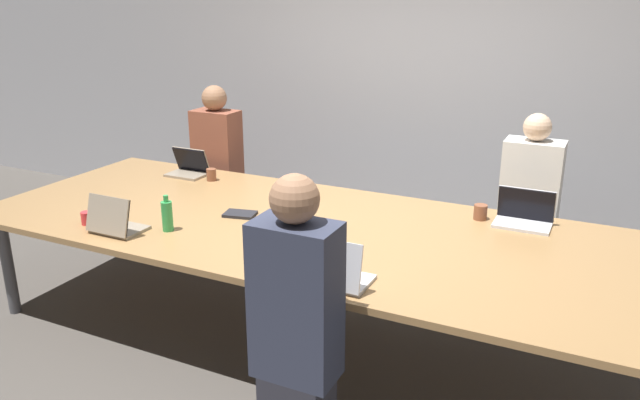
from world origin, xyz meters
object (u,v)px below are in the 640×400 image
object	(u,v)px
cup_near_left	(87,218)
laptop_far_left	(189,167)
bottle_near_left	(167,216)
stapler	(276,220)
person_far_left	(218,169)
cup_far_left	(211,175)
person_far_right	(528,215)
laptop_near_midright	(336,272)
cup_far_right	(480,212)
person_near_midright	(296,326)
laptop_near_left	(114,222)
laptop_far_right	(524,215)
cup_near_midright	(296,266)

from	to	relation	value
cup_near_left	laptop_far_left	bearing A→B (deg)	95.26
bottle_near_left	stapler	xyz separation A→B (m)	(0.55, 0.40, -0.08)
laptop_far_left	person_far_left	world-z (taller)	person_far_left
cup_far_left	person_far_right	bearing A→B (deg)	12.77
cup_near_left	laptop_near_midright	bearing A→B (deg)	-3.46
person_far_right	laptop_far_left	bearing A→B (deg)	-169.56
bottle_near_left	cup_far_right	size ratio (longest dim) A/B	2.32
laptop_far_left	cup_far_right	bearing A→B (deg)	-0.34
cup_far_right	laptop_near_midright	distance (m)	1.38
person_near_midright	person_far_left	bearing A→B (deg)	-47.96
laptop_near_left	person_far_left	bearing A→B (deg)	-76.05
bottle_near_left	stapler	distance (m)	0.69
person_far_left	cup_far_left	xyz separation A→B (m)	(0.30, -0.52, 0.12)
laptop_near_left	laptop_far_right	bearing A→B (deg)	-150.75
stapler	laptop_far_left	bearing A→B (deg)	171.45
cup_far_left	cup_near_left	xyz separation A→B (m)	(-0.15, -1.16, -0.01)
laptop_near_left	cup_near_left	size ratio (longest dim) A/B	3.75
laptop_near_left	person_near_midright	world-z (taller)	person_near_midright
cup_far_left	cup_far_right	bearing A→B (deg)	1.04
laptop_far_left	laptop_near_left	world-z (taller)	laptop_near_left
bottle_near_left	cup_far_left	bearing A→B (deg)	111.10
laptop_near_left	laptop_near_midright	bearing A→B (deg)	177.43
cup_far_left	bottle_near_left	bearing A→B (deg)	-68.90
cup_far_right	cup_near_midright	size ratio (longest dim) A/B	1.16
laptop_far_left	person_far_left	size ratio (longest dim) A/B	0.22
person_far_left	person_far_right	size ratio (longest dim) A/B	1.02
cup_far_left	laptop_near_left	size ratio (longest dim) A/B	0.30
stapler	laptop_near_left	bearing A→B (deg)	-124.17
cup_near_midright	cup_far_right	bearing A→B (deg)	61.03
cup_near_midright	person_far_right	bearing A→B (deg)	61.86
person_far_left	person_near_midright	distance (m)	2.87
cup_near_midright	laptop_far_left	bearing A→B (deg)	142.56
cup_far_right	person_near_midright	size ratio (longest dim) A/B	0.07
laptop_far_left	stapler	size ratio (longest dim) A/B	2.01
laptop_near_midright	stapler	xyz separation A→B (m)	(-0.72, 0.65, -0.05)
bottle_near_left	laptop_near_midright	size ratio (longest dim) A/B	0.73
cup_far_right	person_near_midright	xyz separation A→B (m)	(-0.50, -1.65, -0.12)
cup_near_left	person_near_midright	world-z (taller)	person_near_midright
cup_far_right	stapler	bearing A→B (deg)	-150.45
person_far_left	cup_far_right	distance (m)	2.47
laptop_near_left	cup_near_midright	xyz separation A→B (m)	(1.29, -0.02, -0.03)
laptop_near_left	laptop_far_right	size ratio (longest dim) A/B	0.88
laptop_far_left	laptop_near_midright	world-z (taller)	laptop_near_midright
bottle_near_left	cup_near_midright	world-z (taller)	bottle_near_left
laptop_far_left	cup_far_right	size ratio (longest dim) A/B	3.13
laptop_far_right	stapler	xyz separation A→B (m)	(-1.44, -0.69, -0.04)
laptop_far_right	cup_near_midright	size ratio (longest dim) A/B	4.13
cup_far_left	person_far_right	distance (m)	2.42
person_far_right	person_near_midright	size ratio (longest dim) A/B	0.98
cup_near_left	person_near_midright	bearing A→B (deg)	-14.27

